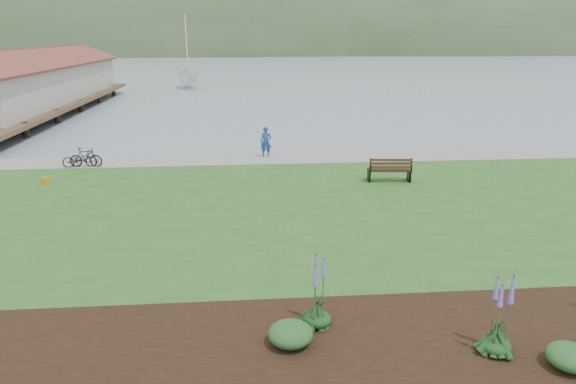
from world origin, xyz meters
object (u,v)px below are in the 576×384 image
at_px(bicycle_a, 80,159).
at_px(person, 266,139).
at_px(sailboat, 189,88).
at_px(park_bench, 390,169).

bearing_deg(bicycle_a, person, -88.68).
height_order(person, sailboat, sailboat).
xyz_separation_m(park_bench, bicycle_a, (-14.13, 3.71, -0.14)).
distance_m(park_bench, person, 7.28).
bearing_deg(person, park_bench, -37.34).
distance_m(person, bicycle_a, 9.14).
xyz_separation_m(park_bench, sailboat, (-13.12, 45.83, -0.96)).
height_order(park_bench, bicycle_a, park_bench).
xyz_separation_m(person, sailboat, (-8.00, 40.67, -1.32)).
xyz_separation_m(park_bench, person, (-5.12, 5.16, 0.37)).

